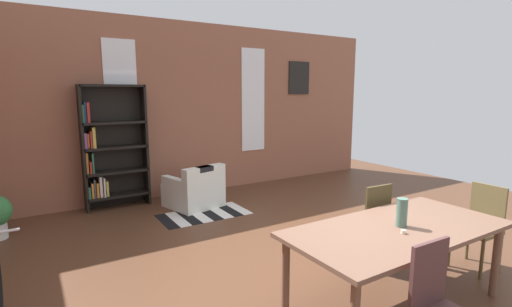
# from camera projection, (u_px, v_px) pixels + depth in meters

# --- Properties ---
(ground_plane) EXTENTS (10.78, 10.78, 0.00)m
(ground_plane) POSITION_uv_depth(u_px,v_px,m) (348.00, 280.00, 3.93)
(ground_plane) COLOR brown
(back_wall_brick) EXTENTS (8.62, 0.12, 3.27)m
(back_wall_brick) POSITION_uv_depth(u_px,v_px,m) (193.00, 109.00, 7.19)
(back_wall_brick) COLOR #9A5D46
(back_wall_brick) RESTS_ON ground
(window_pane_0) EXTENTS (0.55, 0.02, 2.13)m
(window_pane_0) POSITION_uv_depth(u_px,v_px,m) (122.00, 102.00, 6.41)
(window_pane_0) COLOR white
(window_pane_1) EXTENTS (0.55, 0.02, 2.13)m
(window_pane_1) POSITION_uv_depth(u_px,v_px,m) (253.00, 100.00, 7.79)
(window_pane_1) COLOR white
(dining_table) EXTENTS (2.12, 1.01, 0.76)m
(dining_table) POSITION_uv_depth(u_px,v_px,m) (398.00, 235.00, 3.37)
(dining_table) COLOR brown
(dining_table) RESTS_ON ground
(vase_on_table) EXTENTS (0.10, 0.10, 0.26)m
(vase_on_table) POSITION_uv_depth(u_px,v_px,m) (402.00, 212.00, 3.35)
(vase_on_table) COLOR #4C7266
(vase_on_table) RESTS_ON dining_table
(tealight_candle_0) EXTENTS (0.04, 0.04, 0.03)m
(tealight_candle_0) POSITION_uv_depth(u_px,v_px,m) (403.00, 232.00, 3.20)
(tealight_candle_0) COLOR silver
(tealight_candle_0) RESTS_ON dining_table
(tealight_candle_1) EXTENTS (0.04, 0.04, 0.05)m
(tealight_candle_1) POSITION_uv_depth(u_px,v_px,m) (401.00, 215.00, 3.62)
(tealight_candle_1) COLOR silver
(tealight_candle_1) RESTS_ON dining_table
(dining_chair_far_right) EXTENTS (0.42, 0.42, 0.95)m
(dining_chair_far_right) POSITION_uv_depth(u_px,v_px,m) (370.00, 220.00, 4.25)
(dining_chair_far_right) COLOR #433A21
(dining_chair_far_right) RESTS_ON ground
(dining_chair_near_left) EXTENTS (0.41, 0.41, 0.95)m
(dining_chair_near_left) POSITION_uv_depth(u_px,v_px,m) (441.00, 307.00, 2.54)
(dining_chair_near_left) COLOR #4D2F2F
(dining_chair_near_left) RESTS_ON ground
(dining_chair_head_right) EXTENTS (0.41, 0.41, 0.95)m
(dining_chair_head_right) POSITION_uv_depth(u_px,v_px,m) (481.00, 224.00, 4.14)
(dining_chair_head_right) COLOR brown
(dining_chair_head_right) RESTS_ON ground
(bookshelf_tall) EXTENTS (1.05, 0.31, 2.09)m
(bookshelf_tall) POSITION_uv_depth(u_px,v_px,m) (110.00, 149.00, 6.25)
(bookshelf_tall) COLOR black
(bookshelf_tall) RESTS_ON ground
(armchair_white) EXTENTS (0.97, 0.97, 0.75)m
(armchair_white) POSITION_uv_depth(u_px,v_px,m) (195.00, 191.00, 6.41)
(armchair_white) COLOR white
(armchair_white) RESTS_ON ground
(striped_rug) EXTENTS (1.43, 0.76, 0.01)m
(striped_rug) POSITION_uv_depth(u_px,v_px,m) (204.00, 214.00, 6.03)
(striped_rug) COLOR black
(striped_rug) RESTS_ON ground
(framed_picture) EXTENTS (0.56, 0.03, 0.72)m
(framed_picture) POSITION_uv_depth(u_px,v_px,m) (299.00, 78.00, 8.34)
(framed_picture) COLOR black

